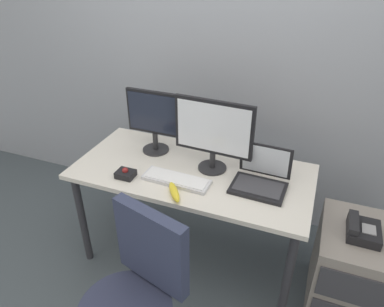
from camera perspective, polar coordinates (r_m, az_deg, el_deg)
name	(u,v)px	position (r m, az deg, el deg)	size (l,w,h in m)	color
ground_plane	(192,254)	(2.70, 0.00, -15.95)	(8.00, 8.00, 0.00)	#424C51
back_wall	(229,39)	(2.59, 5.94, 17.91)	(6.00, 0.10, 2.80)	#9297A1
desk	(192,181)	(2.27, 0.00, -4.42)	(1.49, 0.71, 0.74)	silver
file_cabinet	(350,270)	(2.40, 24.15, -16.82)	(0.42, 0.53, 0.59)	gray
desk_phone	(362,230)	(2.17, 25.77, -11.08)	(0.17, 0.20, 0.09)	black
monitor_main	(213,132)	(2.11, 3.46, 3.56)	(0.49, 0.18, 0.46)	#262628
monitor_side	(154,118)	(2.33, -6.17, 5.72)	(0.38, 0.18, 0.43)	#262628
keyboard	(176,179)	(2.11, -2.56, -4.21)	(0.41, 0.15, 0.03)	silver
laptop	(261,178)	(2.09, 11.04, -3.84)	(0.32, 0.27, 0.24)	black
trackball_mouse	(126,174)	(2.18, -10.68, -3.21)	(0.11, 0.09, 0.07)	black
coffee_mug	(260,156)	(2.30, 10.93, -0.36)	(0.10, 0.09, 0.11)	maroon
banana	(174,192)	(2.00, -2.87, -6.22)	(0.19, 0.04, 0.04)	yellow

